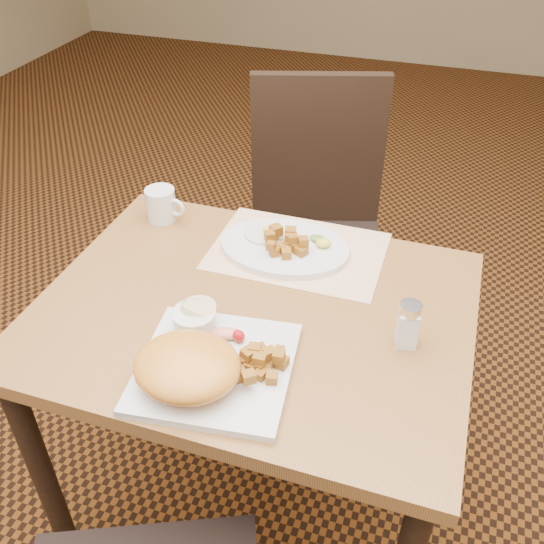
{
  "coord_description": "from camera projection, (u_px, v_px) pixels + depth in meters",
  "views": [
    {
      "loc": [
        0.34,
        -0.9,
        1.58
      ],
      "look_at": [
        0.03,
        0.04,
        0.82
      ],
      "focal_mm": 40.0,
      "sensor_mm": 36.0,
      "label": 1
    }
  ],
  "objects": [
    {
      "name": "salt_shaker",
      "position": [
        408.0,
        324.0,
        1.15
      ],
      "size": [
        0.05,
        0.05,
        0.1
      ],
      "color": "white",
      "rests_on": "table"
    },
    {
      "name": "home_fries_sq",
      "position": [
        259.0,
        362.0,
        1.1
      ],
      "size": [
        0.09,
        0.12,
        0.04
      ],
      "color": "#A8691B",
      "rests_on": "plate_square"
    },
    {
      "name": "ramekin",
      "position": [
        195.0,
        320.0,
        1.18
      ],
      "size": [
        0.09,
        0.1,
        0.05
      ],
      "color": "silver",
      "rests_on": "plate_square"
    },
    {
      "name": "fried_egg",
      "position": [
        265.0,
        232.0,
        1.45
      ],
      "size": [
        0.1,
        0.1,
        0.02
      ],
      "color": "white",
      "rests_on": "plate_oval"
    },
    {
      "name": "garnish_ov",
      "position": [
        321.0,
        241.0,
        1.42
      ],
      "size": [
        0.06,
        0.06,
        0.02
      ],
      "color": "#387223",
      "rests_on": "plate_oval"
    },
    {
      "name": "plate_oval",
      "position": [
        285.0,
        248.0,
        1.42
      ],
      "size": [
        0.31,
        0.23,
        0.02
      ],
      "primitive_type": null,
      "rotation": [
        0.0,
        0.0,
        0.02
      ],
      "color": "silver",
      "rests_on": "placemat"
    },
    {
      "name": "plate_square",
      "position": [
        215.0,
        368.0,
        1.12
      ],
      "size": [
        0.31,
        0.31,
        0.02
      ],
      "primitive_type": "cube",
      "rotation": [
        0.0,
        0.0,
        0.12
      ],
      "color": "silver",
      "rests_on": "table"
    },
    {
      "name": "garnish_sq",
      "position": [
        231.0,
        334.0,
        1.17
      ],
      "size": [
        0.08,
        0.05,
        0.03
      ],
      "color": "#387223",
      "rests_on": "plate_square"
    },
    {
      "name": "ground",
      "position": [
        258.0,
        508.0,
        1.72
      ],
      "size": [
        8.0,
        8.0,
        0.0
      ],
      "primitive_type": "plane",
      "color": "black",
      "rests_on": "ground"
    },
    {
      "name": "home_fries_ov",
      "position": [
        288.0,
        243.0,
        1.39
      ],
      "size": [
        0.11,
        0.09,
        0.04
      ],
      "color": "#A8691B",
      "rests_on": "plate_oval"
    },
    {
      "name": "table",
      "position": [
        254.0,
        345.0,
        1.33
      ],
      "size": [
        0.9,
        0.7,
        0.75
      ],
      "color": "#99622F",
      "rests_on": "ground"
    },
    {
      "name": "chair_far",
      "position": [
        317.0,
        219.0,
        1.94
      ],
      "size": [
        0.53,
        0.53,
        0.97
      ],
      "rotation": [
        0.0,
        0.0,
        3.44
      ],
      "color": "black",
      "rests_on": "ground"
    },
    {
      "name": "hollandaise_mound",
      "position": [
        187.0,
        367.0,
        1.07
      ],
      "size": [
        0.2,
        0.17,
        0.07
      ],
      "color": "orange",
      "rests_on": "plate_square"
    },
    {
      "name": "coffee_mug",
      "position": [
        162.0,
        205.0,
        1.52
      ],
      "size": [
        0.11,
        0.07,
        0.08
      ],
      "color": "silver",
      "rests_on": "table"
    },
    {
      "name": "placemat",
      "position": [
        298.0,
        251.0,
        1.43
      ],
      "size": [
        0.4,
        0.28,
        0.0
      ],
      "primitive_type": "cube",
      "rotation": [
        0.0,
        0.0,
        0.0
      ],
      "color": "white",
      "rests_on": "table"
    }
  ]
}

